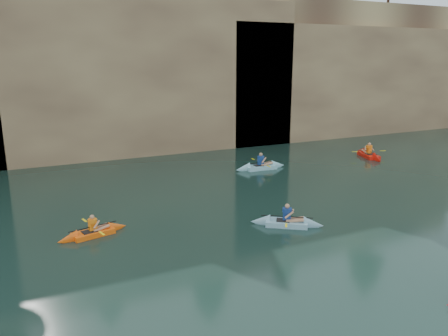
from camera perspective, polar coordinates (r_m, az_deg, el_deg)
name	(u,v)px	position (r m, az deg, el deg)	size (l,w,h in m)	color
ground	(295,327)	(12.29, 9.24, -19.77)	(160.00, 160.00, 0.00)	black
cliff	(93,68)	(38.77, -16.72, 12.38)	(70.00, 16.00, 12.00)	tan
cliff_slab_center	(140,74)	(31.93, -10.96, 11.91)	(24.00, 2.40, 11.40)	tan
cliff_slab_east	(359,80)	(41.71, 17.27, 10.94)	(26.00, 2.40, 9.84)	tan
sea_cave_center	(55,140)	(30.76, -21.18, 3.44)	(3.50, 1.00, 3.20)	black
sea_cave_east	(244,118)	(34.51, 2.63, 6.54)	(5.00, 1.00, 4.50)	black
kayaker_orange	(93,232)	(18.18, -16.71, -8.06)	(2.91, 2.11, 1.08)	#FC600F
kayaker_ltblue_near	(287,222)	(18.56, 8.18, -7.05)	(2.92, 2.33, 1.20)	#7FB9D4
kayaker_red_far	(369,155)	(32.57, 18.37, 1.63)	(2.45, 3.59, 1.30)	red
kayaker_ltblue_mid	(261,167)	(27.63, 4.80, 0.17)	(3.47, 2.57, 1.31)	#87CDE2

